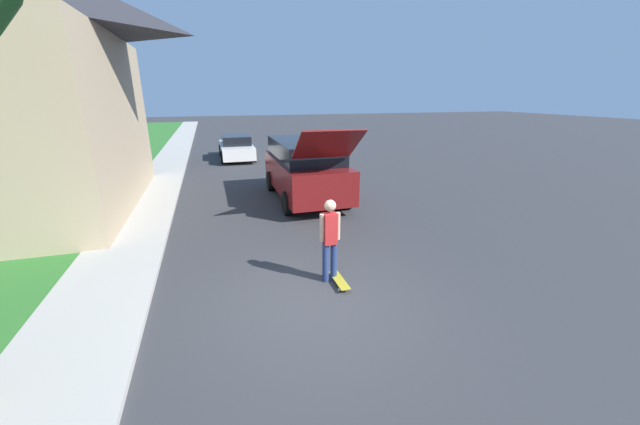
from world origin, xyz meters
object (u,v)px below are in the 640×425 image
Objects in this scene: suv_parked at (305,168)px; skateboarder at (330,237)px; skateboard at (339,281)px; car_down_street at (236,147)px.

skateboarder is at bearing -100.06° from suv_parked.
suv_parked reaches higher than skateboard.
car_down_street is 15.03m from skateboarder.
skateboard is (0.76, -15.22, -0.58)m from car_down_street.
car_down_street is at bearing 92.38° from skateboarder.
skateboard is at bearing -57.17° from skateboarder.
suv_parked reaches higher than skateboarder.
skateboarder is 2.21× the size of skateboard.
suv_parked is at bearing 81.52° from skateboard.
skateboarder is (-1.04, -5.85, -0.18)m from suv_parked.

